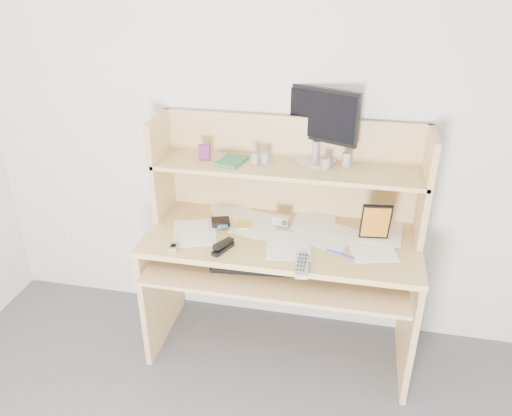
% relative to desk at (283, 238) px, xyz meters
% --- Properties ---
extents(back_wall, '(3.60, 0.04, 2.50)m').
position_rel_desk_xyz_m(back_wall, '(0.00, 0.24, 0.56)').
color(back_wall, silver).
rests_on(back_wall, floor).
extents(desk, '(1.40, 0.70, 1.30)m').
position_rel_desk_xyz_m(desk, '(0.00, 0.00, 0.00)').
color(desk, tan).
rests_on(desk, floor).
extents(paper_clutter, '(1.32, 0.54, 0.01)m').
position_rel_desk_xyz_m(paper_clutter, '(0.00, -0.08, 0.06)').
color(paper_clutter, white).
rests_on(paper_clutter, desk).
extents(keyboard, '(0.50, 0.22, 0.03)m').
position_rel_desk_xyz_m(keyboard, '(-0.08, -0.22, -0.03)').
color(keyboard, black).
rests_on(keyboard, desk).
extents(tv_remote, '(0.08, 0.21, 0.02)m').
position_rel_desk_xyz_m(tv_remote, '(0.14, -0.34, 0.07)').
color(tv_remote, '#9E9E99').
rests_on(tv_remote, paper_clutter).
extents(flip_phone, '(0.05, 0.08, 0.02)m').
position_rel_desk_xyz_m(flip_phone, '(-0.50, -0.30, 0.07)').
color(flip_phone, '#B4B4B6').
rests_on(flip_phone, paper_clutter).
extents(stapler, '(0.09, 0.14, 0.04)m').
position_rel_desk_xyz_m(stapler, '(-0.26, -0.27, 0.08)').
color(stapler, black).
rests_on(stapler, paper_clutter).
extents(wallet, '(0.12, 0.11, 0.02)m').
position_rel_desk_xyz_m(wallet, '(-0.34, -0.02, 0.07)').
color(wallet, black).
rests_on(wallet, paper_clutter).
extents(sticky_note_pad, '(0.08, 0.08, 0.01)m').
position_rel_desk_xyz_m(sticky_note_pad, '(-0.21, -0.01, 0.06)').
color(sticky_note_pad, yellow).
rests_on(sticky_note_pad, desk).
extents(digital_camera, '(0.09, 0.05, 0.05)m').
position_rel_desk_xyz_m(digital_camera, '(-0.02, 0.03, 0.09)').
color(digital_camera, '#BABABC').
rests_on(digital_camera, paper_clutter).
extents(game_case, '(0.15, 0.03, 0.21)m').
position_rel_desk_xyz_m(game_case, '(0.46, -0.03, 0.16)').
color(game_case, black).
rests_on(game_case, paper_clutter).
extents(blue_pen, '(0.14, 0.06, 0.01)m').
position_rel_desk_xyz_m(blue_pen, '(0.31, -0.20, 0.07)').
color(blue_pen, '#1728B1').
rests_on(blue_pen, paper_clutter).
extents(card_box, '(0.06, 0.02, 0.08)m').
position_rel_desk_xyz_m(card_box, '(-0.44, 0.06, 0.43)').
color(card_box, maroon).
rests_on(card_box, desk).
extents(shelf_book, '(0.15, 0.19, 0.02)m').
position_rel_desk_xyz_m(shelf_book, '(-0.29, 0.06, 0.39)').
color(shelf_book, '#327D45').
rests_on(shelf_book, desk).
extents(chip_stack_a, '(0.05, 0.05, 0.06)m').
position_rel_desk_xyz_m(chip_stack_a, '(-0.12, 0.08, 0.42)').
color(chip_stack_a, black).
rests_on(chip_stack_a, desk).
extents(chip_stack_b, '(0.04, 0.04, 0.07)m').
position_rel_desk_xyz_m(chip_stack_b, '(-0.17, 0.05, 0.42)').
color(chip_stack_b, white).
rests_on(chip_stack_b, desk).
extents(chip_stack_c, '(0.06, 0.06, 0.06)m').
position_rel_desk_xyz_m(chip_stack_c, '(0.19, 0.08, 0.41)').
color(chip_stack_c, black).
rests_on(chip_stack_c, desk).
extents(chip_stack_d, '(0.06, 0.06, 0.08)m').
position_rel_desk_xyz_m(chip_stack_d, '(0.29, 0.11, 0.43)').
color(chip_stack_d, white).
rests_on(chip_stack_d, desk).
extents(monitor, '(0.42, 0.23, 0.38)m').
position_rel_desk_xyz_m(monitor, '(0.13, 0.19, 0.59)').
color(monitor, '#B1B1B6').
rests_on(monitor, desk).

